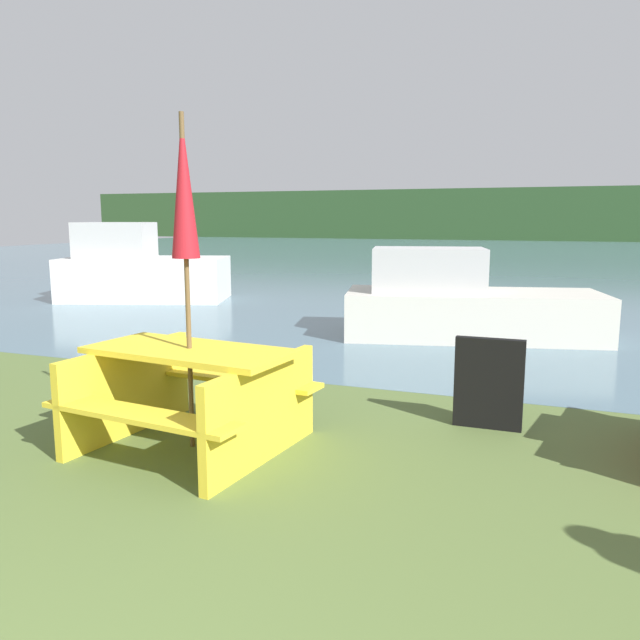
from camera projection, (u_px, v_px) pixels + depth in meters
name	position (u px, v px, depth m)	size (l,w,h in m)	color
water	(519.00, 255.00, 29.38)	(60.00, 50.00, 0.00)	slate
far_treeline	(535.00, 214.00, 47.54)	(80.00, 1.60, 4.00)	#284723
picnic_table_yellow	(191.00, 389.00, 4.65)	(1.69, 1.55, 0.76)	yellow
umbrella_crimson	(184.00, 193.00, 4.42)	(0.20, 0.20, 2.44)	brown
boat	(463.00, 305.00, 8.97)	(3.80, 2.18, 1.29)	beige
boat_second	(140.00, 271.00, 13.06)	(3.65, 2.56, 1.62)	silver
signboard	(489.00, 384.00, 5.07)	(0.55, 0.08, 0.75)	black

